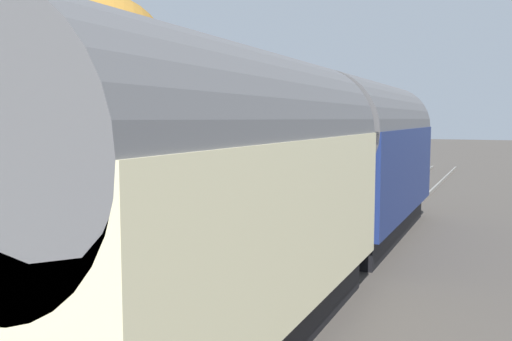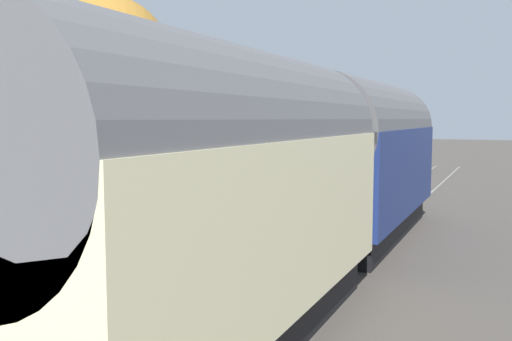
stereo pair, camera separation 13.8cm
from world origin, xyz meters
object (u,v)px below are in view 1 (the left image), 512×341
Objects in this scene: tree_mid_background at (107,74)px; planter_edge_near at (210,175)px; planter_bench_left at (136,227)px; planter_under_sign at (314,166)px; bench_by_lamp at (293,166)px; planter_corner_building at (232,172)px; lamp_post_platform at (308,117)px; tree_far_right at (93,75)px; planter_bench_right at (254,173)px; train at (315,169)px; station_building at (95,154)px.

planter_edge_near is at bearing -82.77° from tree_mid_background.
tree_mid_background reaches higher than planter_bench_left.
planter_edge_near is (-3.34, 2.86, -0.18)m from planter_under_sign.
tree_mid_background is at bearing 122.36° from bench_by_lamp.
tree_mid_background reaches higher than planter_under_sign.
planter_corner_building is 1.60m from planter_edge_near.
lamp_post_platform is at bearing -144.85° from bench_by_lamp.
planter_corner_building is 3.30m from planter_under_sign.
planter_under_sign reaches higher than planter_edge_near.
tree_mid_background is at bearing 41.88° from planter_bench_left.
tree_far_right is (3.56, 12.97, 2.18)m from lamp_post_platform.
planter_under_sign is (1.74, -2.80, 0.19)m from planter_corner_building.
planter_bench_right is at bearing -63.42° from tree_mid_background.
bench_by_lamp is (9.77, 4.17, -0.85)m from train.
bench_by_lamp is 1.31× the size of planter_bench_right.
station_building reaches higher than lamp_post_platform.
tree_far_right is at bearing 40.87° from station_building.
planter_under_sign is at bearing 1.93° from planter_bench_left.
bench_by_lamp is at bearing -47.41° from planter_corner_building.
planter_bench_right is 1.42× the size of planter_bench_left.
planter_bench_left is (-10.79, -2.44, 0.02)m from planter_bench_right.
planter_under_sign is 1.44× the size of planter_edge_near.
planter_under_sign is (9.38, -2.96, -0.96)m from station_building.
planter_edge_near reaches higher than planter_bench_left.
train is 2.06× the size of station_building.
planter_under_sign reaches higher than planter_corner_building.
tree_mid_background is at bearing 106.20° from lamp_post_platform.
planter_under_sign reaches higher than planter_bench_left.
lamp_post_platform is (1.61, -3.18, 2.12)m from planter_edge_near.
lamp_post_platform is at bearing -63.23° from planter_edge_near.
station_building is at bearing 179.09° from planter_edge_near.
planter_edge_near is 5.61m from tree_mid_background.
bench_by_lamp is 12.24m from planter_bench_left.
station_building is 1.01× the size of tree_mid_background.
train is 19.96m from tree_far_right.
train is at bearing -119.83° from tree_mid_background.
bench_by_lamp is at bearing -98.80° from tree_far_right.
planter_bench_left is (-2.39, 2.85, -1.04)m from train.
planter_bench_left is (-8.82, -3.27, -0.04)m from planter_edge_near.
planter_edge_near is at bearing 177.85° from planter_corner_building.
tree_mid_background reaches higher than planter_edge_near.
planter_under_sign is at bearing -40.62° from planter_edge_near.
lamp_post_platform reaches higher than train.
train is at bearing -156.90° from bench_by_lamp.
planter_bench_left reaches higher than planter_bench_right.
planter_bench_right is at bearing 12.72° from planter_bench_left.
planter_corner_building is 11.33m from tree_far_right.
planter_edge_near is 9.41m from planter_bench_left.
tree_far_right is at bearing 81.20° from bench_by_lamp.
station_building reaches higher than train.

